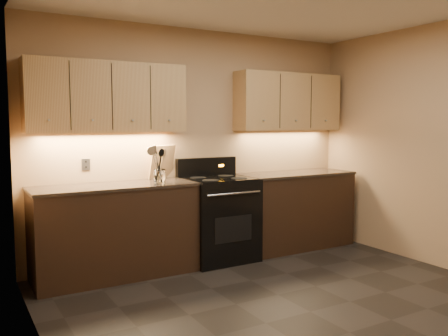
% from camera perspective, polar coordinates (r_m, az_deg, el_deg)
% --- Properties ---
extents(floor, '(4.00, 4.00, 0.00)m').
position_cam_1_polar(floor, '(4.13, 10.35, -16.65)').
color(floor, black).
rests_on(floor, ground).
extents(wall_back, '(4.00, 0.04, 2.60)m').
position_cam_1_polar(wall_back, '(5.50, -3.07, 2.92)').
color(wall_back, tan).
rests_on(wall_back, ground).
extents(wall_left, '(0.04, 4.00, 2.60)m').
position_cam_1_polar(wall_left, '(2.94, -20.26, 0.27)').
color(wall_left, tan).
rests_on(wall_left, ground).
extents(counter_left, '(1.62, 0.62, 0.93)m').
position_cam_1_polar(counter_left, '(4.92, -12.97, -7.35)').
color(counter_left, black).
rests_on(counter_left, ground).
extents(counter_right, '(1.46, 0.62, 0.93)m').
position_cam_1_polar(counter_right, '(5.98, 8.46, -4.96)').
color(counter_right, black).
rests_on(counter_right, ground).
extents(stove, '(0.76, 0.68, 1.14)m').
position_cam_1_polar(stove, '(5.36, -0.70, -6.00)').
color(stove, black).
rests_on(stove, ground).
extents(upper_cab_left, '(1.60, 0.30, 0.70)m').
position_cam_1_polar(upper_cab_left, '(4.95, -13.83, 8.26)').
color(upper_cab_left, tan).
rests_on(upper_cab_left, wall_back).
extents(upper_cab_right, '(1.44, 0.30, 0.70)m').
position_cam_1_polar(upper_cab_right, '(6.01, 7.74, 7.88)').
color(upper_cab_right, tan).
rests_on(upper_cab_right, wall_back).
extents(outlet_plate, '(0.08, 0.01, 0.12)m').
position_cam_1_polar(outlet_plate, '(5.05, -16.29, 0.42)').
color(outlet_plate, '#B2B5BA').
rests_on(outlet_plate, wall_back).
extents(utensil_crock, '(0.13, 0.13, 0.15)m').
position_cam_1_polar(utensil_crock, '(4.85, -7.76, -1.07)').
color(utensil_crock, white).
rests_on(utensil_crock, counter_left).
extents(cutting_board, '(0.32, 0.18, 0.37)m').
position_cam_1_polar(cutting_board, '(5.26, -7.45, 0.73)').
color(cutting_board, tan).
rests_on(cutting_board, counter_left).
extents(wooden_spoon, '(0.15, 0.07, 0.34)m').
position_cam_1_polar(wooden_spoon, '(4.82, -7.99, 0.27)').
color(wooden_spoon, tan).
rests_on(wooden_spoon, utensil_crock).
extents(black_spoon, '(0.06, 0.18, 0.35)m').
position_cam_1_polar(black_spoon, '(4.85, -8.06, 0.45)').
color(black_spoon, black).
rests_on(black_spoon, utensil_crock).
extents(black_turner, '(0.15, 0.17, 0.36)m').
position_cam_1_polar(black_turner, '(4.81, -7.53, 0.36)').
color(black_turner, black).
rests_on(black_turner, utensil_crock).
extents(steel_spatula, '(0.19, 0.11, 0.41)m').
position_cam_1_polar(steel_spatula, '(4.86, -7.55, 0.66)').
color(steel_spatula, silver).
rests_on(steel_spatula, utensil_crock).
extents(steel_skimmer, '(0.22, 0.11, 0.38)m').
position_cam_1_polar(steel_skimmer, '(4.82, -7.46, 0.46)').
color(steel_skimmer, silver).
rests_on(steel_skimmer, utensil_crock).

